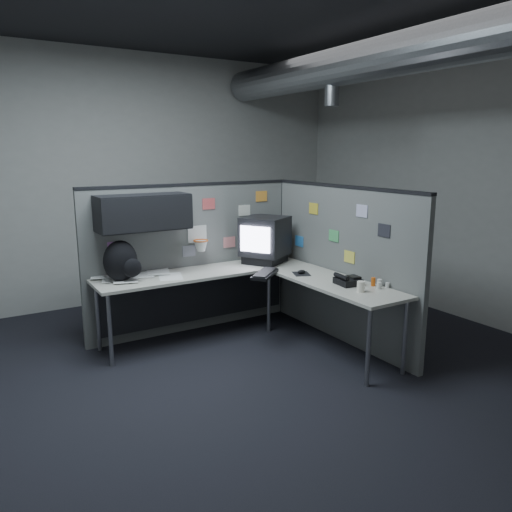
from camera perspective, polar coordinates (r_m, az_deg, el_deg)
room at (r=4.64m, az=6.79°, el=13.44°), size 5.62×5.62×3.22m
partition_back at (r=5.38m, az=-8.57°, el=1.40°), size 2.44×0.42×1.63m
partition_right at (r=5.27m, az=9.66°, el=-0.82°), size 0.07×2.23×1.63m
desk at (r=5.17m, az=-2.02°, el=-3.26°), size 2.31×2.11×0.73m
monitor at (r=5.59m, az=1.03°, el=1.94°), size 0.62×0.62×0.52m
keyboard at (r=5.05m, az=1.02°, el=-2.03°), size 0.45×0.42×0.04m
mouse at (r=5.13m, az=5.21°, el=-1.91°), size 0.22×0.24×0.04m
phone at (r=4.78m, az=10.42°, el=-2.78°), size 0.22×0.24×0.10m
bottles at (r=4.76m, az=13.84°, el=-3.08°), size 0.13×0.16×0.08m
cup at (r=4.56m, az=11.89°, el=-3.45°), size 0.08×0.08×0.10m
papers at (r=5.15m, az=-13.57°, el=-2.20°), size 0.89×0.74×0.02m
backpack at (r=4.95m, az=-15.12°, el=-0.63°), size 0.38×0.34×0.40m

